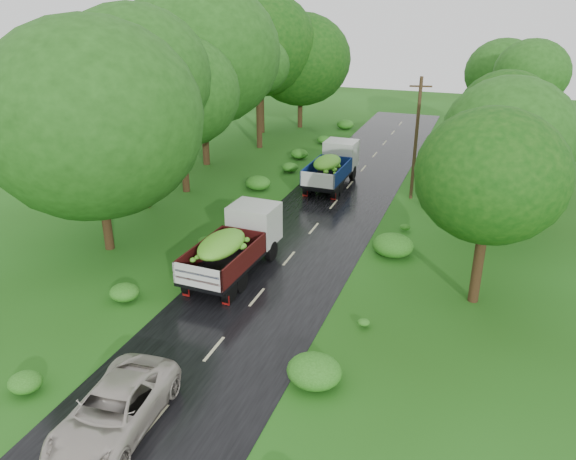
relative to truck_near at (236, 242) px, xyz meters
The scene contains 10 objects.
ground 6.33m from the truck_near, 73.15° to the right, with size 120.00×120.00×0.00m, color #1C450E.
road 2.49m from the truck_near, 26.39° to the right, with size 6.50×80.00×0.02m, color black.
road_lines 2.32m from the truck_near, ahead, with size 0.12×69.60×0.00m.
truck_near is the anchor object (origin of this frame).
truck_far 13.69m from the truck_near, 87.13° to the left, with size 2.29×6.22×2.60m.
car 10.58m from the truck_near, 85.14° to the right, with size 2.28×4.95×1.38m, color #BCB2A7.
utility_pole 14.45m from the truck_near, 64.97° to the left, with size 1.30×0.38×7.49m.
trees_left 17.94m from the truck_near, 119.41° to the left, with size 7.09×33.64×10.18m.
trees_right 19.31m from the truck_near, 54.20° to the left, with size 5.23×31.76×8.18m.
shrubs 8.39m from the truck_near, 77.61° to the left, with size 11.90×44.00×0.70m.
Camera 1 is at (8.44, -15.16, 12.11)m, focal length 35.00 mm.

